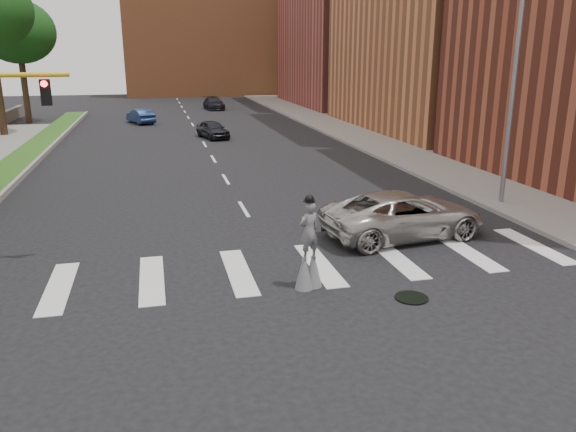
# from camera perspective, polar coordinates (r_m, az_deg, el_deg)

# --- Properties ---
(ground_plane) EXTENTS (160.00, 160.00, 0.00)m
(ground_plane) POSITION_cam_1_polar(r_m,az_deg,el_deg) (16.53, -0.10, -6.57)
(ground_plane) COLOR black
(ground_plane) RESTS_ON ground
(grass_median) EXTENTS (2.00, 60.00, 0.25)m
(grass_median) POSITION_cam_1_polar(r_m,az_deg,el_deg) (36.27, -26.01, 4.65)
(grass_median) COLOR #245017
(grass_median) RESTS_ON ground
(median_curb) EXTENTS (0.20, 60.00, 0.28)m
(median_curb) POSITION_cam_1_polar(r_m,az_deg,el_deg) (36.05, -24.39, 4.81)
(median_curb) COLOR gray
(median_curb) RESTS_ON ground
(sidewalk_right) EXTENTS (5.00, 90.00, 0.18)m
(sidewalk_right) POSITION_cam_1_polar(r_m,az_deg,el_deg) (43.38, 8.46, 7.73)
(sidewalk_right) COLOR slate
(sidewalk_right) RESTS_ON ground
(manhole) EXTENTS (0.90, 0.90, 0.04)m
(manhole) POSITION_cam_1_polar(r_m,az_deg,el_deg) (15.74, 12.44, -8.11)
(manhole) COLOR black
(manhole) RESTS_ON ground
(building_far) EXTENTS (16.00, 22.00, 20.00)m
(building_far) POSITION_cam_1_polar(r_m,az_deg,el_deg) (73.48, 7.30, 18.96)
(building_far) COLOR brown
(building_far) RESTS_ON ground
(building_backdrop) EXTENTS (26.00, 14.00, 18.00)m
(building_backdrop) POSITION_cam_1_polar(r_m,az_deg,el_deg) (93.34, -7.95, 17.73)
(building_backdrop) COLOR #B56439
(building_backdrop) RESTS_ON ground
(streetlight) EXTENTS (2.05, 0.20, 9.00)m
(streetlight) POSITION_cam_1_polar(r_m,az_deg,el_deg) (25.36, 21.70, 11.73)
(streetlight) COLOR slate
(streetlight) RESTS_ON ground
(stilt_performer) EXTENTS (0.82, 0.64, 2.71)m
(stilt_performer) POSITION_cam_1_polar(r_m,az_deg,el_deg) (15.71, 2.13, -3.74)
(stilt_performer) COLOR black
(stilt_performer) RESTS_ON ground
(suv_crossing) EXTENTS (6.24, 3.47, 1.65)m
(suv_crossing) POSITION_cam_1_polar(r_m,az_deg,el_deg) (20.53, 11.69, 0.13)
(suv_crossing) COLOR #A7A49E
(suv_crossing) RESTS_ON ground
(car_near) EXTENTS (2.59, 4.27, 1.36)m
(car_near) POSITION_cam_1_polar(r_m,az_deg,el_deg) (44.36, -7.66, 8.72)
(car_near) COLOR black
(car_near) RESTS_ON ground
(car_mid) EXTENTS (2.84, 4.41, 1.37)m
(car_mid) POSITION_cam_1_polar(r_m,az_deg,el_deg) (55.07, -14.75, 9.79)
(car_mid) COLOR navy
(car_mid) RESTS_ON ground
(car_far) EXTENTS (2.32, 4.94, 1.39)m
(car_far) POSITION_cam_1_polar(r_m,az_deg,el_deg) (67.32, -7.55, 11.28)
(car_far) COLOR black
(car_far) RESTS_ON ground
(tree_5) EXTENTS (6.66, 6.66, 11.05)m
(tree_5) POSITION_cam_1_polar(r_m,az_deg,el_deg) (58.80, -25.76, 16.47)
(tree_5) COLOR black
(tree_5) RESTS_ON ground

